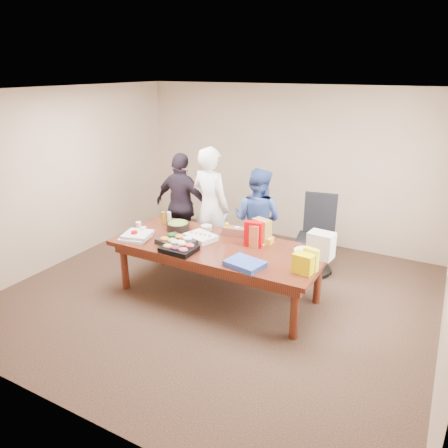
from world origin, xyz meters
The scene contains 36 objects.
floor centered at (0.00, 0.00, -0.01)m, with size 5.50×5.00×0.02m, color #47301E.
ceiling centered at (0.00, 0.00, 2.71)m, with size 5.50×5.00×0.02m, color white.
wall_back centered at (0.00, 2.50, 1.35)m, with size 5.50×0.04×2.70m, color beige.
wall_front centered at (0.00, -2.50, 1.35)m, with size 5.50×0.04×2.70m, color beige.
wall_left centered at (-2.75, 0.00, 1.35)m, with size 0.04×5.00×2.70m, color beige.
conference_table centered at (0.00, 0.00, 0.38)m, with size 2.80×1.20×0.75m, color #4C1C0F.
office_chair centered at (0.91, 1.31, 0.57)m, with size 0.58×0.58×1.15m, color black.
person_center centered at (-0.61, 0.85, 0.94)m, with size 0.68×0.45×1.87m, color white.
person_right centered at (0.11, 1.01, 0.80)m, with size 0.78×0.60×1.60m, color #354E95.
person_left centered at (-1.20, 0.95, 0.85)m, with size 1.00×0.42×1.70m, color black.
veggie_tray centered at (-0.50, -0.25, 0.79)m, with size 0.46×0.36×0.07m, color black.
fruit_tray centered at (-0.33, -0.42, 0.78)m, with size 0.43×0.34×0.07m, color black.
sheet_cake centered at (-0.30, 0.05, 0.79)m, with size 0.41×0.30×0.07m, color silver.
salad_bowl centered at (-0.78, 0.21, 0.80)m, with size 0.33×0.33×0.11m, color black.
chip_bag_blue centered at (0.59, -0.41, 0.78)m, with size 0.43×0.32×0.06m, color #3150AD.
chip_bag_red centered at (0.43, 0.18, 0.92)m, with size 0.23×0.10×0.34m, color #CE0007.
chip_bag_yellow centered at (1.30, -0.13, 0.88)m, with size 0.18×0.07×0.27m, color yellow.
chip_bag_orange centered at (0.42, 0.17, 0.90)m, with size 0.20×0.09×0.30m, color #D86E3A.
mayo_jar centered at (0.07, 0.43, 0.81)m, with size 0.08×0.08×0.13m, color silver.
mustard_bottle centered at (-0.08, 0.39, 0.83)m, with size 0.06×0.06×0.17m, color yellow.
dressing_bottle centered at (-1.09, 0.29, 0.85)m, with size 0.06×0.06×0.20m, color #896215.
ranch_bottle centered at (-1.03, 0.35, 0.84)m, with size 0.06×0.06×0.19m, color beige.
banana_bunch centered at (0.50, 0.38, 0.79)m, with size 0.23×0.14×0.08m, color yellow.
bread_loaf centered at (0.04, 0.40, 0.81)m, with size 0.31×0.13×0.12m, color brown.
kraft_bag centered at (0.45, 0.39, 0.91)m, with size 0.24×0.14×0.31m, color olive.
red_cup centered at (-1.10, -0.36, 0.81)m, with size 0.09×0.09×0.12m, color #D10007.
clear_cup_a centered at (-1.09, -0.19, 0.81)m, with size 0.08×0.08×0.11m, color white.
clear_cup_b centered at (-1.30, -0.03, 0.80)m, with size 0.08×0.08×0.11m, color white.
pizza_box_lower centered at (-1.09, -0.36, 0.77)m, with size 0.35×0.35×0.04m, color white.
pizza_box_upper centered at (-1.08, -0.33, 0.81)m, with size 0.35×0.35×0.04m, color silver.
plate_a centered at (1.07, 0.36, 0.76)m, with size 0.27×0.27×0.02m, color white.
plate_b centered at (0.44, 0.34, 0.76)m, with size 0.23×0.23×0.01m, color white.
dip_bowl_a centered at (0.51, 0.46, 0.78)m, with size 0.15×0.15×0.06m, color beige.
dip_bowl_b centered at (-0.42, 0.41, 0.78)m, with size 0.16×0.16×0.06m, color beige.
grocery_bag_white centered at (1.30, 0.26, 0.91)m, with size 0.30×0.22×0.33m, color silver.
grocery_bag_yellow centered at (1.25, -0.23, 0.86)m, with size 0.23×0.16×0.23m, color #F3D900.
Camera 1 is at (2.56, -4.52, 2.96)m, focal length 34.25 mm.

